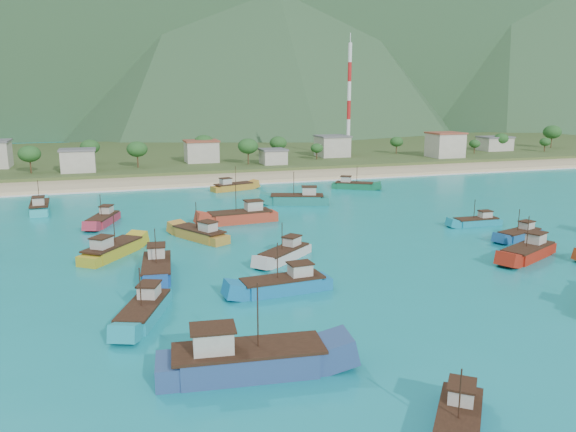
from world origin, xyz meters
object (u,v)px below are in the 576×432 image
object	(u,v)px
boat_5	(298,200)
boat_11	(477,222)
boat_12	(144,312)
radio_tower	(349,101)
boat_29	(233,187)
boat_13	(528,253)
boat_23	(458,425)
boat_16	(241,217)
boat_32	(520,235)
boat_6	(40,208)
boat_18	(112,251)
boat_20	(353,186)
boat_31	(103,220)
boat_8	(200,235)
boat_21	(284,285)
boat_14	(285,255)
boat_28	(157,269)
boat_19	(245,362)

from	to	relation	value
boat_5	boat_11	xyz separation A→B (m)	(22.95, -27.37, -0.39)
boat_5	boat_12	distance (m)	61.94
radio_tower	boat_29	distance (m)	70.43
boat_13	boat_23	world-z (taller)	boat_13
boat_16	boat_32	size ratio (longest dim) A/B	1.37
boat_6	boat_18	bearing A→B (deg)	-73.74
boat_6	boat_29	distance (m)	42.33
boat_12	boat_13	world-z (taller)	boat_13
boat_6	boat_23	size ratio (longest dim) A/B	1.26
boat_6	boat_18	distance (m)	37.90
boat_13	boat_32	bearing A→B (deg)	-59.65
boat_20	boat_29	size ratio (longest dim) A/B	0.94
radio_tower	boat_18	distance (m)	123.71
boat_11	boat_31	xyz separation A→B (m)	(-60.89, 20.84, 0.14)
boat_8	boat_31	size ratio (longest dim) A/B	1.05
boat_21	boat_8	bearing A→B (deg)	7.45
boat_5	boat_29	bearing A→B (deg)	42.79
boat_13	boat_16	bearing A→B (deg)	18.75
boat_6	boat_32	size ratio (longest dim) A/B	1.21
radio_tower	boat_14	xyz separation A→B (m)	(-55.06, -103.07, -19.28)
boat_11	boat_28	size ratio (longest dim) A/B	0.74
boat_8	radio_tower	bearing A→B (deg)	24.45
boat_23	boat_21	bearing A→B (deg)	-45.79
boat_5	boat_19	distance (m)	71.35
boat_21	boat_32	bearing A→B (deg)	-78.58
boat_14	boat_20	xyz separation A→B (m)	(33.11, 50.31, 0.03)
boat_12	boat_19	distance (m)	15.86
boat_32	boat_8	bearing A→B (deg)	55.29
boat_11	boat_5	bearing A→B (deg)	41.99
boat_23	boat_32	world-z (taller)	boat_23
boat_5	boat_23	world-z (taller)	boat_5
boat_18	boat_8	bearing A→B (deg)	59.69
boat_28	radio_tower	bearing A→B (deg)	-118.40
boat_5	boat_6	distance (m)	50.10
boat_21	boat_29	size ratio (longest dim) A/B	1.03
boat_29	boat_5	bearing A→B (deg)	6.98
boat_6	boat_28	xyz separation A→B (m)	(17.76, -46.13, 0.04)
boat_31	boat_13	bearing A→B (deg)	164.77
boat_18	boat_6	bearing A→B (deg)	146.24
radio_tower	boat_6	distance (m)	109.24
boat_8	boat_29	bearing A→B (deg)	41.47
boat_12	boat_31	xyz separation A→B (m)	(-3.80, 45.15, -0.04)
boat_8	boat_16	size ratio (longest dim) A/B	0.85
boat_6	boat_32	world-z (taller)	boat_6
radio_tower	boat_28	world-z (taller)	radio_tower
boat_20	boat_28	bearing A→B (deg)	-12.58
boat_8	boat_14	distance (m)	16.89
boat_16	boat_21	size ratio (longest dim) A/B	1.16
boat_20	boat_11	bearing A→B (deg)	37.34
boat_19	boat_32	bearing A→B (deg)	126.04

